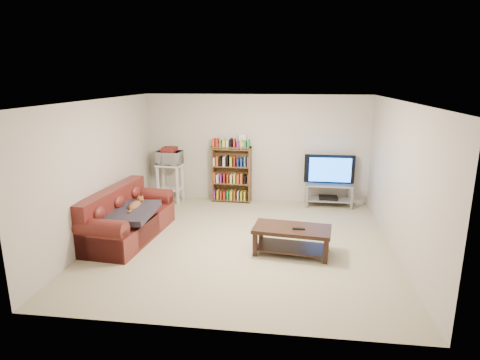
# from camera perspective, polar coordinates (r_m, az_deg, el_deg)

# --- Properties ---
(floor) EXTENTS (5.00, 5.00, 0.00)m
(floor) POSITION_cam_1_polar(r_m,az_deg,el_deg) (7.01, 0.40, -8.79)
(floor) COLOR tan
(floor) RESTS_ON ground
(ceiling) EXTENTS (5.00, 5.00, 0.00)m
(ceiling) POSITION_cam_1_polar(r_m,az_deg,el_deg) (6.45, 0.44, 11.21)
(ceiling) COLOR white
(ceiling) RESTS_ON ground
(wall_back) EXTENTS (5.00, 0.00, 5.00)m
(wall_back) POSITION_cam_1_polar(r_m,az_deg,el_deg) (9.06, 2.33, 4.49)
(wall_back) COLOR beige
(wall_back) RESTS_ON ground
(wall_front) EXTENTS (5.00, 0.00, 5.00)m
(wall_front) POSITION_cam_1_polar(r_m,az_deg,el_deg) (4.26, -3.68, -7.09)
(wall_front) COLOR beige
(wall_front) RESTS_ON ground
(wall_left) EXTENTS (0.00, 5.00, 5.00)m
(wall_left) POSITION_cam_1_polar(r_m,az_deg,el_deg) (7.35, -19.32, 1.34)
(wall_left) COLOR beige
(wall_left) RESTS_ON ground
(wall_right) EXTENTS (0.00, 5.00, 5.00)m
(wall_right) POSITION_cam_1_polar(r_m,az_deg,el_deg) (6.80, 21.82, 0.10)
(wall_right) COLOR beige
(wall_right) RESTS_ON ground
(sofa) EXTENTS (1.06, 2.11, 0.87)m
(sofa) POSITION_cam_1_polar(r_m,az_deg,el_deg) (7.38, -16.02, -5.55)
(sofa) COLOR #591B17
(sofa) RESTS_ON floor
(blanket) EXTENTS (0.80, 1.03, 0.18)m
(blanket) POSITION_cam_1_polar(r_m,az_deg,el_deg) (7.12, -15.38, -4.47)
(blanket) COLOR #28232C
(blanket) RESTS_ON sofa
(cat) EXTENTS (0.27, 0.57, 0.17)m
(cat) POSITION_cam_1_polar(r_m,az_deg,el_deg) (7.26, -14.74, -3.57)
(cat) COLOR brown
(cat) RESTS_ON sofa
(coffee_table) EXTENTS (1.28, 0.75, 0.44)m
(coffee_table) POSITION_cam_1_polar(r_m,az_deg,el_deg) (6.52, 7.39, -7.79)
(coffee_table) COLOR black
(coffee_table) RESTS_ON floor
(remote) EXTENTS (0.20, 0.06, 0.02)m
(remote) POSITION_cam_1_polar(r_m,az_deg,el_deg) (6.41, 8.35, -6.85)
(remote) COLOR black
(remote) RESTS_ON coffee_table
(tv_stand) EXTENTS (1.01, 0.46, 0.50)m
(tv_stand) POSITION_cam_1_polar(r_m,az_deg,el_deg) (8.99, 12.48, -1.54)
(tv_stand) COLOR #999EA3
(tv_stand) RESTS_ON floor
(television) EXTENTS (1.08, 0.15, 0.62)m
(television) POSITION_cam_1_polar(r_m,az_deg,el_deg) (8.88, 12.64, 1.41)
(television) COLOR black
(television) RESTS_ON tv_stand
(dvd_player) EXTENTS (0.40, 0.28, 0.06)m
(dvd_player) POSITION_cam_1_polar(r_m,az_deg,el_deg) (9.03, 12.43, -2.46)
(dvd_player) COLOR black
(dvd_player) RESTS_ON tv_stand
(bookshelf) EXTENTS (0.89, 0.30, 1.27)m
(bookshelf) POSITION_cam_1_polar(r_m,az_deg,el_deg) (9.04, -1.20, 0.95)
(bookshelf) COLOR #4F351B
(bookshelf) RESTS_ON floor
(shelf_clutter) EXTENTS (0.65, 0.20, 0.28)m
(shelf_clutter) POSITION_cam_1_polar(r_m,az_deg,el_deg) (8.89, -0.58, 5.47)
(shelf_clutter) COLOR silver
(shelf_clutter) RESTS_ON bookshelf
(microwave_stand) EXTENTS (0.58, 0.45, 0.87)m
(microwave_stand) POSITION_cam_1_polar(r_m,az_deg,el_deg) (9.17, -9.90, 0.30)
(microwave_stand) COLOR silver
(microwave_stand) RESTS_ON floor
(microwave) EXTENTS (0.57, 0.42, 0.30)m
(microwave) POSITION_cam_1_polar(r_m,az_deg,el_deg) (9.07, -10.02, 3.14)
(microwave) COLOR silver
(microwave) RESTS_ON microwave_stand
(game_boxes) EXTENTS (0.34, 0.31, 0.05)m
(game_boxes) POSITION_cam_1_polar(r_m,az_deg,el_deg) (9.04, -10.07, 4.22)
(game_boxes) COLOR maroon
(game_boxes) RESTS_ON microwave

